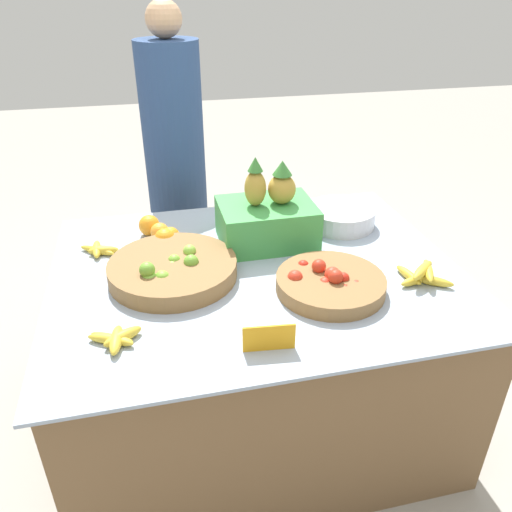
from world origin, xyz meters
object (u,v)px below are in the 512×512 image
at_px(lime_bowl, 171,269).
at_px(price_sign, 269,338).
at_px(produce_crate, 267,218).
at_px(vendor_person, 177,179).
at_px(metal_bowl, 340,216).
at_px(tomato_basket, 330,283).

bearing_deg(lime_bowl, price_sign, -62.60).
distance_m(produce_crate, vendor_person, 0.80).
xyz_separation_m(metal_bowl, produce_crate, (-0.33, -0.07, 0.06)).
xyz_separation_m(lime_bowl, price_sign, (0.23, -0.45, 0.01)).
distance_m(lime_bowl, tomato_basket, 0.54).
distance_m(tomato_basket, produce_crate, 0.41).
relative_size(tomato_basket, vendor_person, 0.24).
relative_size(produce_crate, vendor_person, 0.24).
bearing_deg(price_sign, metal_bowl, 61.48).
height_order(metal_bowl, price_sign, price_sign).
xyz_separation_m(tomato_basket, vendor_person, (-0.40, 1.13, -0.02)).
bearing_deg(price_sign, produce_crate, 82.39).
xyz_separation_m(tomato_basket, price_sign, (-0.27, -0.25, 0.01)).
bearing_deg(tomato_basket, produce_crate, 106.74).
height_order(produce_crate, vendor_person, vendor_person).
bearing_deg(vendor_person, price_sign, -84.62).
height_order(tomato_basket, metal_bowl, tomato_basket).
relative_size(lime_bowl, produce_crate, 1.22).
bearing_deg(price_sign, lime_bowl, 123.48).
bearing_deg(tomato_basket, price_sign, -137.54).
xyz_separation_m(price_sign, vendor_person, (-0.13, 1.37, -0.03)).
relative_size(price_sign, produce_crate, 0.41).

